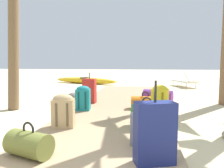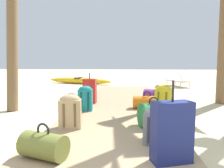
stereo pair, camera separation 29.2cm
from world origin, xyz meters
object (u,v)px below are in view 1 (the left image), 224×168
Objects in this scene: suitcase_navy at (155,133)px; duffel_bag_orange at (145,102)px; lounge_chair at (186,80)px; backpack_yellow at (160,100)px; duffel_bag_green at (146,115)px; backpack_grey at (142,126)px; kayak at (85,80)px; duffel_bag_olive at (29,144)px; duffel_bag_purple at (158,97)px; suitcase_red at (89,91)px; backpack_tan at (63,110)px; backpack_teal at (83,97)px.

suitcase_navy is 1.33× the size of duffel_bag_orange.
lounge_chair is at bearing 69.87° from duffel_bag_orange.
backpack_yellow is 0.95× the size of duffel_bag_orange.
duffel_bag_orange is at bearing 90.09° from duffel_bag_green.
backpack_grey is 0.13× the size of kayak.
lounge_chair reaches higher than duffel_bag_olive.
kayak is (-3.43, 5.59, -0.10)m from duffel_bag_purple.
suitcase_red is 5.82m from kayak.
suitcase_navy reaches higher than suitcase_red.
backpack_grey reaches higher than kayak.
suitcase_red is at bearing 92.78° from backpack_tan.
backpack_yellow is (0.21, 1.94, -0.00)m from suitcase_navy.
suitcase_red is (-0.10, 2.03, 0.03)m from backpack_tan.
backpack_tan is 1.71m from suitcase_navy.
duffel_bag_orange is at bearing 88.28° from backpack_grey.
backpack_teal reaches higher than duffel_bag_purple.
backpack_yellow reaches higher than backpack_teal.
duffel_bag_purple is 1.82m from duffel_bag_green.
backpack_tan is 1.14× the size of backpack_grey.
duffel_bag_olive is (0.05, -2.28, -0.14)m from backpack_teal.
backpack_grey is (1.23, 0.51, 0.11)m from duffel_bag_olive.
suitcase_red is 3.38m from suitcase_navy.
suitcase_navy is 1.37m from duffel_bag_olive.
duffel_bag_olive is at bearing -78.03° from kayak.
backpack_yellow is at bearing -66.10° from duffel_bag_orange.
suitcase_red is at bearing 179.15° from duffel_bag_purple.
duffel_bag_olive is (-1.30, -2.59, -0.00)m from duffel_bag_orange.
suitcase_red is 5.78m from lounge_chair.
suitcase_red is at bearing 127.84° from duffel_bag_green.
suitcase_navy is at bearing -36.20° from backpack_tan.
suitcase_red is at bearing -72.88° from kayak.
suitcase_navy is 7.98m from lounge_chair.
duffel_bag_purple is at bearing -0.85° from suitcase_red.
backpack_tan is at bearing -115.55° from lounge_chair.
backpack_yellow is at bearing 83.90° from suitcase_navy.
lounge_chair is at bearing 73.75° from duffel_bag_green.
duffel_bag_olive is (-1.56, -1.99, -0.18)m from backpack_yellow.
suitcase_navy reaches higher than duffel_bag_olive.
backpack_tan is 0.63× the size of suitcase_navy.
backpack_teal is at bearing 91.35° from duffel_bag_olive.
backpack_grey is 8.70m from kayak.
suitcase_red is at bearing 160.90° from duffel_bag_orange.
duffel_bag_orange is at bearing -123.37° from duffel_bag_purple.
backpack_grey is (-0.37, -2.55, 0.06)m from duffel_bag_purple.
backpack_yellow is at bearing -62.97° from kayak.
suitcase_navy is 1.60× the size of backpack_teal.
backpack_teal is 6.62m from kayak.
backpack_yellow is 6.04m from lounge_chair.
kayak is at bearing 117.34° from duffel_bag_orange.
duffel_bag_orange is at bearing -19.10° from suitcase_red.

